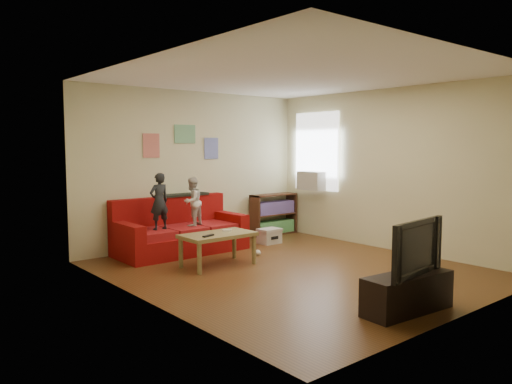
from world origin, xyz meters
TOP-DOWN VIEW (x-y plane):
  - room_shell at (0.00, 0.00)m, footprint 4.52×5.02m
  - sofa at (-0.59, 2.07)m, footprint 2.11×0.97m
  - child_a at (-1.04, 1.90)m, footprint 0.33×0.22m
  - child_b at (-0.44, 1.90)m, footprint 0.47×0.43m
  - coffee_table at (-0.66, 0.88)m, footprint 1.07×0.59m
  - remote at (-0.91, 0.76)m, footprint 0.21×0.11m
  - game_controller at (-0.46, 0.93)m, footprint 0.14×0.09m
  - bookshelf at (1.70, 2.30)m, footprint 1.00×0.30m
  - window at (2.22, 1.65)m, footprint 0.04×1.08m
  - ac_unit at (2.10, 1.65)m, footprint 0.28×0.55m
  - artwork_left at (-0.85, 2.48)m, footprint 0.30×0.01m
  - artwork_center at (-0.20, 2.48)m, footprint 0.42×0.01m
  - artwork_right at (0.35, 2.48)m, footprint 0.30×0.01m
  - file_box at (1.02, 1.65)m, footprint 0.39×0.30m
  - tv_stand at (-0.30, -2.06)m, footprint 1.11×0.45m
  - television at (-0.30, -2.06)m, footprint 1.02×0.25m
  - tissue at (0.24, 1.04)m, footprint 0.09×0.09m

SIDE VIEW (x-z plane):
  - tissue at x=0.24m, z-range 0.00..0.09m
  - file_box at x=1.02m, z-range 0.00..0.27m
  - tv_stand at x=-0.30m, z-range 0.00..0.41m
  - sofa at x=-0.59m, z-range -0.15..0.78m
  - bookshelf at x=1.70m, z-range -0.04..0.76m
  - coffee_table at x=-0.66m, z-range 0.17..0.65m
  - remote at x=-0.91m, z-range 0.48..0.50m
  - game_controller at x=-0.46m, z-range 0.48..0.51m
  - television at x=-0.30m, z-range 0.41..0.99m
  - child_b at x=-0.44m, z-range 0.44..1.24m
  - child_a at x=-1.04m, z-range 0.44..1.33m
  - ac_unit at x=2.10m, z-range 0.91..1.26m
  - room_shell at x=0.00m, z-range -0.01..2.71m
  - window at x=2.22m, z-range 0.90..2.38m
  - artwork_right at x=0.35m, z-range 1.51..1.89m
  - artwork_left at x=-0.85m, z-range 1.55..1.95m
  - artwork_center at x=-0.20m, z-range 1.79..2.11m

